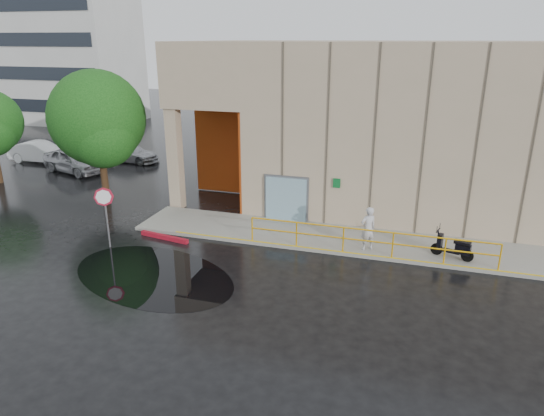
{
  "coord_description": "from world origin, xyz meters",
  "views": [
    {
      "loc": [
        5.69,
        -14.5,
        8.15
      ],
      "look_at": [
        0.41,
        3.0,
        1.72
      ],
      "focal_mm": 32.0,
      "sensor_mm": 36.0,
      "label": 1
    }
  ],
  "objects_px": {
    "scooter": "(454,241)",
    "red_curb": "(164,237)",
    "car_c": "(130,153)",
    "car_b": "(40,152)",
    "stop_sign": "(105,204)",
    "tree_near": "(99,122)",
    "person": "(368,228)",
    "car_a": "(74,160)"
  },
  "relations": [
    {
      "from": "stop_sign",
      "to": "red_curb",
      "type": "relative_size",
      "value": 1.07
    },
    {
      "from": "scooter",
      "to": "car_b",
      "type": "bearing_deg",
      "value": 179.09
    },
    {
      "from": "stop_sign",
      "to": "tree_near",
      "type": "relative_size",
      "value": 0.38
    },
    {
      "from": "scooter",
      "to": "person",
      "type": "bearing_deg",
      "value": -161.09
    },
    {
      "from": "car_a",
      "to": "car_c",
      "type": "bearing_deg",
      "value": -11.34
    },
    {
      "from": "scooter",
      "to": "red_curb",
      "type": "height_order",
      "value": "scooter"
    },
    {
      "from": "car_a",
      "to": "car_c",
      "type": "distance_m",
      "value": 3.94
    },
    {
      "from": "car_a",
      "to": "car_c",
      "type": "height_order",
      "value": "car_a"
    },
    {
      "from": "red_curb",
      "to": "stop_sign",
      "type": "bearing_deg",
      "value": -140.86
    },
    {
      "from": "car_b",
      "to": "car_c",
      "type": "bearing_deg",
      "value": -73.7
    },
    {
      "from": "red_curb",
      "to": "car_b",
      "type": "distance_m",
      "value": 17.74
    },
    {
      "from": "car_a",
      "to": "tree_near",
      "type": "relative_size",
      "value": 0.68
    },
    {
      "from": "stop_sign",
      "to": "car_b",
      "type": "relative_size",
      "value": 0.59
    },
    {
      "from": "red_curb",
      "to": "car_c",
      "type": "relative_size",
      "value": 0.58
    },
    {
      "from": "person",
      "to": "stop_sign",
      "type": "relative_size",
      "value": 0.7
    },
    {
      "from": "red_curb",
      "to": "scooter",
      "type": "bearing_deg",
      "value": 5.9
    },
    {
      "from": "scooter",
      "to": "tree_near",
      "type": "relative_size",
      "value": 0.24
    },
    {
      "from": "person",
      "to": "stop_sign",
      "type": "xyz_separation_m",
      "value": [
        -10.19,
        -2.51,
        0.83
      ]
    },
    {
      "from": "stop_sign",
      "to": "car_c",
      "type": "height_order",
      "value": "stop_sign"
    },
    {
      "from": "car_b",
      "to": "car_c",
      "type": "distance_m",
      "value": 6.14
    },
    {
      "from": "car_c",
      "to": "tree_near",
      "type": "distance_m",
      "value": 9.26
    },
    {
      "from": "person",
      "to": "car_c",
      "type": "relative_size",
      "value": 0.43
    },
    {
      "from": "red_curb",
      "to": "car_b",
      "type": "height_order",
      "value": "car_b"
    },
    {
      "from": "stop_sign",
      "to": "car_c",
      "type": "bearing_deg",
      "value": 111.92
    },
    {
      "from": "car_b",
      "to": "stop_sign",
      "type": "bearing_deg",
      "value": -131.94
    },
    {
      "from": "scooter",
      "to": "car_a",
      "type": "distance_m",
      "value": 23.55
    },
    {
      "from": "person",
      "to": "car_a",
      "type": "xyz_separation_m",
      "value": [
        -19.28,
        7.05,
        -0.27
      ]
    },
    {
      "from": "car_c",
      "to": "car_b",
      "type": "bearing_deg",
      "value": 110.66
    },
    {
      "from": "person",
      "to": "scooter",
      "type": "xyz_separation_m",
      "value": [
        3.23,
        0.11,
        -0.18
      ]
    },
    {
      "from": "person",
      "to": "tree_near",
      "type": "height_order",
      "value": "tree_near"
    },
    {
      "from": "car_b",
      "to": "tree_near",
      "type": "height_order",
      "value": "tree_near"
    },
    {
      "from": "person",
      "to": "car_c",
      "type": "distance_m",
      "value": 20.36
    },
    {
      "from": "person",
      "to": "car_c",
      "type": "height_order",
      "value": "person"
    },
    {
      "from": "tree_near",
      "to": "stop_sign",
      "type": "bearing_deg",
      "value": -54.77
    },
    {
      "from": "scooter",
      "to": "red_curb",
      "type": "relative_size",
      "value": 0.69
    },
    {
      "from": "car_a",
      "to": "tree_near",
      "type": "height_order",
      "value": "tree_near"
    },
    {
      "from": "scooter",
      "to": "tree_near",
      "type": "xyz_separation_m",
      "value": [
        -17.12,
        2.62,
        3.28
      ]
    },
    {
      "from": "person",
      "to": "car_c",
      "type": "xyz_separation_m",
      "value": [
        -17.43,
        10.52,
        -0.44
      ]
    },
    {
      "from": "scooter",
      "to": "stop_sign",
      "type": "bearing_deg",
      "value": -152.0
    },
    {
      "from": "car_a",
      "to": "car_b",
      "type": "relative_size",
      "value": 1.06
    },
    {
      "from": "car_a",
      "to": "car_c",
      "type": "xyz_separation_m",
      "value": [
        1.85,
        3.48,
        -0.18
      ]
    },
    {
      "from": "scooter",
      "to": "car_b",
      "type": "relative_size",
      "value": 0.38
    }
  ]
}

